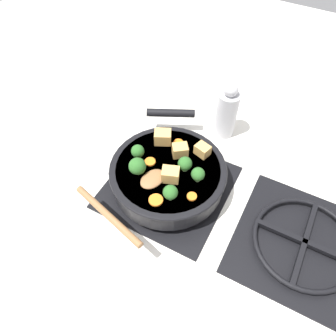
% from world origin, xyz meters
% --- Properties ---
extents(ground_plane, '(2.40, 2.40, 0.00)m').
position_xyz_m(ground_plane, '(0.00, 0.00, 0.00)').
color(ground_plane, white).
extents(front_burner_grate, '(0.31, 0.31, 0.03)m').
position_xyz_m(front_burner_grate, '(0.00, 0.00, 0.01)').
color(front_burner_grate, black).
rests_on(front_burner_grate, ground_plane).
extents(rear_burner_grate, '(0.31, 0.31, 0.03)m').
position_xyz_m(rear_burner_grate, '(0.00, 0.36, 0.01)').
color(rear_burner_grate, black).
rests_on(rear_burner_grate, ground_plane).
extents(skillet_pan, '(0.38, 0.31, 0.06)m').
position_xyz_m(skillet_pan, '(-0.00, -0.00, 0.06)').
color(skillet_pan, black).
rests_on(skillet_pan, front_burner_grate).
extents(wooden_spoon, '(0.21, 0.21, 0.02)m').
position_xyz_m(wooden_spoon, '(0.12, -0.03, 0.09)').
color(wooden_spoon, brown).
rests_on(wooden_spoon, skillet_pan).
extents(tofu_cube_center_large, '(0.05, 0.05, 0.03)m').
position_xyz_m(tofu_cube_center_large, '(-0.07, -0.05, 0.10)').
color(tofu_cube_center_large, tan).
rests_on(tofu_cube_center_large, skillet_pan).
extents(tofu_cube_near_handle, '(0.05, 0.05, 0.03)m').
position_xyz_m(tofu_cube_near_handle, '(-0.05, 0.01, 0.10)').
color(tofu_cube_near_handle, tan).
rests_on(tofu_cube_near_handle, skillet_pan).
extents(tofu_cube_east_chunk, '(0.05, 0.05, 0.03)m').
position_xyz_m(tofu_cube_east_chunk, '(0.03, 0.02, 0.10)').
color(tofu_cube_east_chunk, tan).
rests_on(tofu_cube_east_chunk, skillet_pan).
extents(tofu_cube_west_chunk, '(0.04, 0.04, 0.03)m').
position_xyz_m(tofu_cube_west_chunk, '(-0.08, 0.06, 0.10)').
color(tofu_cube_west_chunk, tan).
rests_on(tofu_cube_west_chunk, skillet_pan).
extents(broccoli_floret_near_spoon, '(0.04, 0.04, 0.04)m').
position_xyz_m(broccoli_floret_near_spoon, '(-0.01, 0.04, 0.11)').
color(broccoli_floret_near_spoon, '#709956').
rests_on(broccoli_floret_near_spoon, skillet_pan).
extents(broccoli_floret_center_top, '(0.03, 0.03, 0.04)m').
position_xyz_m(broccoli_floret_center_top, '(0.00, 0.08, 0.11)').
color(broccoli_floret_center_top, '#709956').
rests_on(broccoli_floret_center_top, skillet_pan).
extents(broccoli_floret_east_rim, '(0.03, 0.03, 0.04)m').
position_xyz_m(broccoli_floret_east_rim, '(0.08, 0.05, 0.11)').
color(broccoli_floret_east_rim, '#709956').
rests_on(broccoli_floret_east_rim, skillet_pan).
extents(broccoli_floret_west_rim, '(0.03, 0.03, 0.04)m').
position_xyz_m(broccoli_floret_west_rim, '(0.01, -0.08, 0.11)').
color(broccoli_floret_west_rim, '#709956').
rests_on(broccoli_floret_west_rim, skillet_pan).
extents(broccoli_floret_north_edge, '(0.04, 0.04, 0.05)m').
position_xyz_m(broccoli_floret_north_edge, '(0.05, -0.06, 0.11)').
color(broccoli_floret_north_edge, '#709956').
rests_on(broccoli_floret_north_edge, skillet_pan).
extents(carrot_slice_orange_thin, '(0.03, 0.03, 0.01)m').
position_xyz_m(carrot_slice_orange_thin, '(0.01, -0.05, 0.09)').
color(carrot_slice_orange_thin, orange).
rests_on(carrot_slice_orange_thin, skillet_pan).
extents(carrot_slice_near_center, '(0.02, 0.02, 0.01)m').
position_xyz_m(carrot_slice_near_center, '(0.05, 0.09, 0.09)').
color(carrot_slice_near_center, orange).
rests_on(carrot_slice_near_center, skillet_pan).
extents(carrot_slice_edge_slice, '(0.03, 0.03, 0.01)m').
position_xyz_m(carrot_slice_edge_slice, '(0.10, 0.02, 0.09)').
color(carrot_slice_edge_slice, orange).
rests_on(carrot_slice_edge_slice, skillet_pan).
extents(carrot_slice_under_broccoli, '(0.03, 0.03, 0.01)m').
position_xyz_m(carrot_slice_under_broccoli, '(-0.09, -0.01, 0.09)').
color(carrot_slice_under_broccoli, orange).
rests_on(carrot_slice_under_broccoli, skillet_pan).
extents(pepper_mill, '(0.06, 0.06, 0.18)m').
position_xyz_m(pepper_mill, '(-0.26, 0.05, 0.08)').
color(pepper_mill, '#B2B2B7').
rests_on(pepper_mill, ground_plane).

